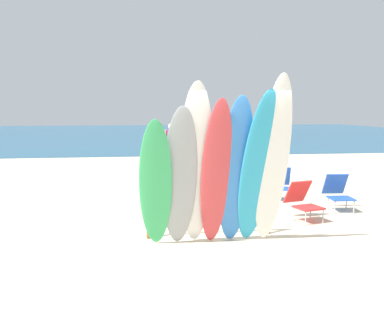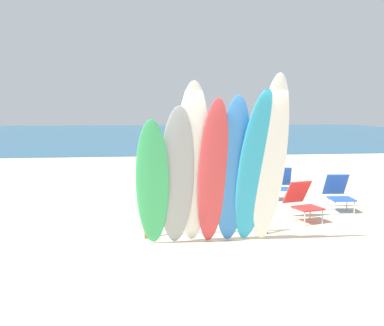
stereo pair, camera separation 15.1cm
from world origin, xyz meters
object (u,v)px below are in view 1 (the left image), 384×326
object	(u,v)px
surfboard_teal_5	(258,170)
beachgoer_midbeach	(171,143)
beach_chair_red	(303,199)
surfboard_white_2	(196,167)
beachgoer_photographing	(219,151)
beach_chair_blue	(280,182)
surfboard_green_0	(156,186)
surfboard_blue_4	(236,173)
surfboard_red_3	(216,175)
distant_boat	(248,139)
beach_chair_striped	(338,191)
surfboard_white_6	(273,163)
surfboard_grey_1	(180,179)
surfboard_rack	(210,209)

from	to	relation	value
surfboard_teal_5	beachgoer_midbeach	size ratio (longest dim) A/B	1.55
surfboard_teal_5	beach_chair_red	distance (m)	2.21
surfboard_white_2	beachgoer_photographing	world-z (taller)	surfboard_white_2
surfboard_white_2	beach_chair_blue	size ratio (longest dim) A/B	3.29
surfboard_green_0	surfboard_blue_4	world-z (taller)	surfboard_blue_4
surfboard_white_2	surfboard_blue_4	xyz separation A→B (m)	(0.64, -0.02, -0.10)
beachgoer_midbeach	beachgoer_photographing	world-z (taller)	beachgoer_midbeach
beachgoer_photographing	surfboard_red_3	bearing A→B (deg)	-33.22
surfboard_red_3	distant_boat	xyz separation A→B (m)	(6.54, 21.82, -1.07)
surfboard_red_3	beach_chair_red	size ratio (longest dim) A/B	2.96
beachgoer_midbeach	surfboard_red_3	bearing A→B (deg)	-118.29
surfboard_green_0	beach_chair_striped	bearing A→B (deg)	29.60
surfboard_blue_4	beach_chair_red	size ratio (longest dim) A/B	3.01
surfboard_green_0	surfboard_white_6	distance (m)	1.88
surfboard_green_0	distant_boat	xyz separation A→B (m)	(7.49, 21.81, -0.92)
surfboard_red_3	surfboard_teal_5	world-z (taller)	surfboard_teal_5
surfboard_white_2	beach_chair_red	bearing A→B (deg)	34.39
beach_chair_striped	beach_chair_red	bearing A→B (deg)	-143.53
surfboard_white_2	surfboard_red_3	world-z (taller)	surfboard_white_2
beach_chair_red	surfboard_white_2	bearing A→B (deg)	-164.41
beachgoer_midbeach	beach_chair_striped	xyz separation A→B (m)	(3.17, -6.85, -0.57)
surfboard_teal_5	beach_chair_blue	distance (m)	3.89
beach_chair_red	beach_chair_blue	distance (m)	1.95
beach_chair_red	distant_boat	world-z (taller)	beach_chair_red
beach_chair_red	surfboard_blue_4	bearing A→B (deg)	-155.69
surfboard_white_2	beachgoer_midbeach	xyz separation A→B (m)	(0.33, 8.95, -0.33)
surfboard_white_2	beach_chair_striped	world-z (taller)	surfboard_white_2
surfboard_grey_1	surfboard_teal_5	world-z (taller)	surfboard_teal_5
surfboard_green_0	surfboard_teal_5	world-z (taller)	surfboard_teal_5
beachgoer_midbeach	beach_chair_striped	size ratio (longest dim) A/B	2.15
surfboard_white_6	beachgoer_photographing	bearing A→B (deg)	89.37
surfboard_blue_4	beach_chair_red	world-z (taller)	surfboard_blue_4
beach_chair_striped	distant_boat	distance (m)	19.96
surfboard_rack	beachgoer_photographing	distance (m)	5.62
surfboard_white_6	beach_chair_red	distance (m)	2.15
surfboard_blue_4	surfboard_white_2	bearing A→B (deg)	178.93
surfboard_green_0	surfboard_white_6	size ratio (longest dim) A/B	0.76
beachgoer_midbeach	distant_boat	distance (m)	14.42
beach_chair_blue	distant_boat	xyz separation A→B (m)	(4.24, 18.44, -0.29)
surfboard_grey_1	surfboard_red_3	xyz separation A→B (m)	(0.57, -0.04, 0.06)
surfboard_rack	beachgoer_photographing	world-z (taller)	beachgoer_photographing
beach_chair_striped	surfboard_teal_5	bearing A→B (deg)	-134.76
surfboard_white_2	surfboard_teal_5	world-z (taller)	surfboard_white_2
surfboard_grey_1	beachgoer_photographing	world-z (taller)	surfboard_grey_1
surfboard_white_6	beach_chair_red	size ratio (longest dim) A/B	3.42
surfboard_white_6	beach_chair_red	xyz separation A→B (m)	(1.17, 1.53, -0.96)
surfboard_grey_1	beachgoer_midbeach	world-z (taller)	surfboard_grey_1
surfboard_grey_1	beach_chair_red	bearing A→B (deg)	25.76
surfboard_rack	surfboard_grey_1	size ratio (longest dim) A/B	0.96
surfboard_white_6	distant_boat	xyz separation A→B (m)	(5.65, 21.91, -1.24)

